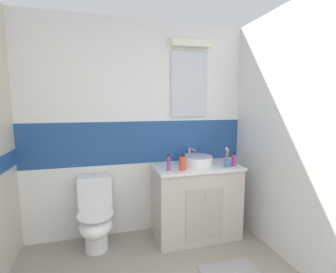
# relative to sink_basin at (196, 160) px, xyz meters

# --- Properties ---
(wall_back_tiled) EXTENTS (3.20, 0.20, 2.50)m
(wall_back_tiled) POSITION_rel_sink_basin_xyz_m (-0.62, 0.28, 0.36)
(wall_back_tiled) COLOR white
(wall_back_tiled) RESTS_ON ground_plane
(wall_right_plain) EXTENTS (0.10, 3.48, 2.50)m
(wall_right_plain) POSITION_rel_sink_basin_xyz_m (0.72, -0.97, 0.35)
(wall_right_plain) COLOR white
(wall_right_plain) RESTS_ON ground_plane
(vanity_cabinet) EXTENTS (0.98, 0.57, 0.85)m
(vanity_cabinet) POSITION_rel_sink_basin_xyz_m (-0.01, -0.04, -0.48)
(vanity_cabinet) COLOR beige
(vanity_cabinet) RESTS_ON ground_plane
(sink_basin) EXTENTS (0.38, 0.43, 0.17)m
(sink_basin) POSITION_rel_sink_basin_xyz_m (0.00, 0.00, 0.00)
(sink_basin) COLOR white
(sink_basin) RESTS_ON vanity_cabinet
(toilet) EXTENTS (0.37, 0.50, 0.78)m
(toilet) POSITION_rel_sink_basin_xyz_m (-1.15, -0.01, -0.54)
(toilet) COLOR white
(toilet) RESTS_ON ground_plane
(toothbrush_cup) EXTENTS (0.07, 0.07, 0.23)m
(toothbrush_cup) POSITION_rel_sink_basin_xyz_m (0.29, -0.20, 0.00)
(toothbrush_cup) COLOR #4C7299
(toothbrush_cup) RESTS_ON vanity_cabinet
(soap_dispenser) EXTENTS (0.06, 0.06, 0.17)m
(soap_dispenser) POSITION_rel_sink_basin_xyz_m (0.39, -0.18, 0.01)
(soap_dispenser) COLOR #993F99
(soap_dispenser) RESTS_ON vanity_cabinet
(deodorant_spray_can) EXTENTS (0.04, 0.04, 0.18)m
(deodorant_spray_can) POSITION_rel_sink_basin_xyz_m (-0.38, -0.18, 0.03)
(deodorant_spray_can) COLOR #993F99
(deodorant_spray_can) RESTS_ON vanity_cabinet
(mouthwash_bottle) EXTENTS (0.07, 0.07, 0.17)m
(mouthwash_bottle) POSITION_rel_sink_basin_xyz_m (-0.23, -0.20, 0.03)
(mouthwash_bottle) COLOR #D84C33
(mouthwash_bottle) RESTS_ON vanity_cabinet
(bath_mat) EXTENTS (0.54, 0.34, 0.01)m
(bath_mat) POSITION_rel_sink_basin_xyz_m (0.05, -0.77, -0.90)
(bath_mat) COLOR #99999E
(bath_mat) RESTS_ON ground_plane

